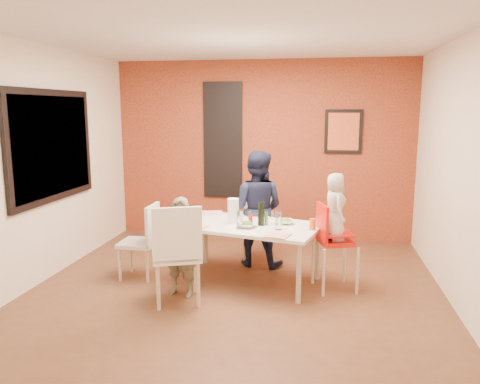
% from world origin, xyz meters
% --- Properties ---
extents(ground, '(4.50, 4.50, 0.00)m').
position_xyz_m(ground, '(0.00, 0.00, 0.00)').
color(ground, brown).
rests_on(ground, ground).
extents(ceiling, '(4.50, 4.50, 0.02)m').
position_xyz_m(ceiling, '(0.00, 0.00, 2.70)').
color(ceiling, silver).
rests_on(ceiling, wall_back).
extents(wall_back, '(4.50, 0.02, 2.70)m').
position_xyz_m(wall_back, '(0.00, 2.25, 1.35)').
color(wall_back, '#F1E0C7').
rests_on(wall_back, ground).
extents(wall_front, '(4.50, 0.02, 2.70)m').
position_xyz_m(wall_front, '(0.00, -2.25, 1.35)').
color(wall_front, '#F1E0C7').
rests_on(wall_front, ground).
extents(wall_left, '(0.02, 4.50, 2.70)m').
position_xyz_m(wall_left, '(-2.25, 0.00, 1.35)').
color(wall_left, '#F1E0C7').
rests_on(wall_left, ground).
extents(wall_right, '(0.02, 4.50, 2.70)m').
position_xyz_m(wall_right, '(2.25, 0.00, 1.35)').
color(wall_right, '#F1E0C7').
rests_on(wall_right, ground).
extents(brick_accent_wall, '(4.50, 0.02, 2.70)m').
position_xyz_m(brick_accent_wall, '(0.00, 2.23, 1.35)').
color(brick_accent_wall, maroon).
rests_on(brick_accent_wall, ground).
extents(picture_window_frame, '(0.05, 1.70, 1.30)m').
position_xyz_m(picture_window_frame, '(-2.22, 0.20, 1.55)').
color(picture_window_frame, black).
rests_on(picture_window_frame, wall_left).
extents(picture_window_pane, '(0.02, 1.55, 1.15)m').
position_xyz_m(picture_window_pane, '(-2.21, 0.20, 1.55)').
color(picture_window_pane, black).
rests_on(picture_window_pane, wall_left).
extents(glassblock_strip, '(0.55, 0.03, 1.70)m').
position_xyz_m(glassblock_strip, '(-0.60, 2.21, 1.50)').
color(glassblock_strip, '#B3BDC3').
rests_on(glassblock_strip, wall_back).
extents(glassblock_surround, '(0.60, 0.03, 1.76)m').
position_xyz_m(glassblock_surround, '(-0.60, 2.21, 1.50)').
color(glassblock_surround, black).
rests_on(glassblock_surround, wall_back).
extents(art_print_frame, '(0.54, 0.03, 0.64)m').
position_xyz_m(art_print_frame, '(1.20, 2.21, 1.65)').
color(art_print_frame, black).
rests_on(art_print_frame, wall_back).
extents(art_print_canvas, '(0.44, 0.01, 0.54)m').
position_xyz_m(art_print_canvas, '(1.20, 2.19, 1.65)').
color(art_print_canvas, orange).
rests_on(art_print_canvas, wall_back).
extents(dining_table, '(1.80, 1.27, 0.68)m').
position_xyz_m(dining_table, '(0.08, 0.31, 0.62)').
color(dining_table, white).
rests_on(dining_table, ground).
extents(chair_near, '(0.63, 0.63, 1.04)m').
position_xyz_m(chair_near, '(-0.51, -0.48, 0.58)').
color(chair_near, white).
rests_on(chair_near, ground).
extents(chair_far, '(0.42, 0.42, 0.85)m').
position_xyz_m(chair_far, '(0.10, 1.15, 0.47)').
color(chair_far, silver).
rests_on(chair_far, ground).
extents(chair_left, '(0.41, 0.41, 0.89)m').
position_xyz_m(chair_left, '(-1.12, 0.20, 0.50)').
color(chair_left, silver).
rests_on(chair_left, ground).
extents(high_chair, '(0.51, 0.51, 0.97)m').
position_xyz_m(high_chair, '(1.03, 0.21, 0.58)').
color(high_chair, red).
rests_on(high_chair, ground).
extents(child_near, '(0.43, 0.33, 1.07)m').
position_xyz_m(child_near, '(-0.54, -0.23, 0.53)').
color(child_near, brown).
rests_on(child_near, ground).
extents(child_far, '(0.79, 0.65, 1.47)m').
position_xyz_m(child_far, '(0.10, 0.91, 0.73)').
color(child_far, black).
rests_on(child_far, ground).
extents(toddler, '(0.32, 0.41, 0.73)m').
position_xyz_m(toddler, '(1.05, 0.23, 0.94)').
color(toddler, beige).
rests_on(toddler, high_chair).
extents(plate_near_left, '(0.33, 0.33, 0.01)m').
position_xyz_m(plate_near_left, '(-0.48, 0.05, 0.68)').
color(plate_near_left, white).
rests_on(plate_near_left, dining_table).
extents(plate_far_mid, '(0.24, 0.24, 0.01)m').
position_xyz_m(plate_far_mid, '(0.19, 0.68, 0.68)').
color(plate_far_mid, white).
rests_on(plate_far_mid, dining_table).
extents(plate_near_right, '(0.28, 0.28, 0.01)m').
position_xyz_m(plate_near_right, '(0.47, -0.14, 0.68)').
color(plate_near_right, silver).
rests_on(plate_near_right, dining_table).
extents(plate_far_left, '(0.30, 0.30, 0.01)m').
position_xyz_m(plate_far_left, '(-0.43, 0.79, 0.68)').
color(plate_far_left, white).
rests_on(plate_far_left, dining_table).
extents(salad_bowl_a, '(0.26, 0.26, 0.05)m').
position_xyz_m(salad_bowl_a, '(0.10, 0.16, 0.70)').
color(salad_bowl_a, silver).
rests_on(salad_bowl_a, dining_table).
extents(salad_bowl_b, '(0.24, 0.24, 0.05)m').
position_xyz_m(salad_bowl_b, '(0.51, 0.40, 0.70)').
color(salad_bowl_b, white).
rests_on(salad_bowl_b, dining_table).
extents(wine_bottle, '(0.07, 0.07, 0.26)m').
position_xyz_m(wine_bottle, '(0.24, 0.28, 0.81)').
color(wine_bottle, black).
rests_on(wine_bottle, dining_table).
extents(wine_glass_a, '(0.07, 0.07, 0.20)m').
position_xyz_m(wine_glass_a, '(0.03, 0.11, 0.78)').
color(wine_glass_a, white).
rests_on(wine_glass_a, dining_table).
extents(wine_glass_b, '(0.07, 0.07, 0.21)m').
position_xyz_m(wine_glass_b, '(0.45, 0.13, 0.78)').
color(wine_glass_b, white).
rests_on(wine_glass_b, dining_table).
extents(paper_towel_roll, '(0.13, 0.13, 0.29)m').
position_xyz_m(paper_towel_roll, '(-0.08, 0.33, 0.82)').
color(paper_towel_roll, white).
rests_on(paper_towel_roll, dining_table).
extents(condiment_red, '(0.03, 0.03, 0.12)m').
position_xyz_m(condiment_red, '(0.14, 0.25, 0.74)').
color(condiment_red, red).
rests_on(condiment_red, dining_table).
extents(condiment_green, '(0.04, 0.04, 0.15)m').
position_xyz_m(condiment_green, '(0.30, 0.31, 0.75)').
color(condiment_green, '#377025').
rests_on(condiment_green, dining_table).
extents(condiment_brown, '(0.04, 0.04, 0.14)m').
position_xyz_m(condiment_brown, '(0.11, 0.32, 0.75)').
color(condiment_brown, brown).
rests_on(condiment_brown, dining_table).
extents(sippy_cup, '(0.07, 0.07, 0.12)m').
position_xyz_m(sippy_cup, '(0.82, 0.19, 0.74)').
color(sippy_cup, '#D55F17').
rests_on(sippy_cup, dining_table).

